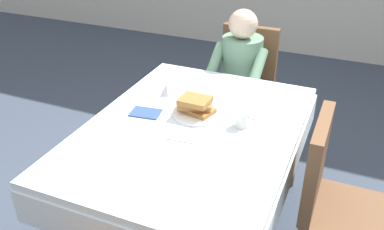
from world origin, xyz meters
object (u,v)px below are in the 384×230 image
at_px(diner_person, 240,70).
at_px(breakfast_stack, 196,105).
at_px(fork_left_of_plate, 165,109).
at_px(spoon_near_edge, 178,140).
at_px(dining_table_main, 191,141).
at_px(cup_coffee, 242,119).
at_px(plate_breakfast, 197,113).
at_px(chair_right_side, 332,194).
at_px(syrup_pitcher, 167,89).
at_px(knife_right_of_plate, 227,122).
at_px(chair_diner, 245,79).

height_order(diner_person, breakfast_stack, diner_person).
height_order(diner_person, fork_left_of_plate, diner_person).
xyz_separation_m(diner_person, spoon_near_edge, (0.03, -1.17, 0.07)).
xyz_separation_m(dining_table_main, cup_coffee, (0.25, 0.12, 0.13)).
distance_m(plate_breakfast, cup_coffee, 0.28).
xyz_separation_m(dining_table_main, spoon_near_edge, (-0.01, -0.15, 0.09)).
xyz_separation_m(chair_right_side, cup_coffee, (-0.52, 0.12, 0.25)).
height_order(dining_table_main, syrup_pitcher, syrup_pitcher).
relative_size(diner_person, knife_right_of_plate, 5.60).
bearing_deg(dining_table_main, cup_coffee, 25.41).
height_order(cup_coffee, knife_right_of_plate, cup_coffee).
distance_m(breakfast_stack, cup_coffee, 0.28).
xyz_separation_m(chair_diner, diner_person, (0.00, -0.16, 0.14)).
relative_size(diner_person, syrup_pitcher, 14.00).
relative_size(breakfast_stack, spoon_near_edge, 1.54).
distance_m(plate_breakfast, spoon_near_edge, 0.29).
distance_m(chair_diner, cup_coffee, 1.12).
relative_size(dining_table_main, plate_breakfast, 5.44).
bearing_deg(cup_coffee, spoon_near_edge, -133.18).
relative_size(chair_diner, cup_coffee, 8.23).
xyz_separation_m(dining_table_main, diner_person, (-0.04, 1.01, 0.02)).
bearing_deg(breakfast_stack, spoon_near_edge, -84.54).
bearing_deg(diner_person, plate_breakfast, 90.89).
xyz_separation_m(dining_table_main, syrup_pitcher, (-0.29, 0.30, 0.13)).
distance_m(chair_right_side, fork_left_of_plate, 1.02).
bearing_deg(syrup_pitcher, breakfast_stack, -31.03).
bearing_deg(fork_left_of_plate, spoon_near_edge, -136.27).
bearing_deg(diner_person, knife_right_of_plate, 102.81).
bearing_deg(chair_diner, plate_breakfast, 90.75).
relative_size(dining_table_main, breakfast_stack, 6.61).
height_order(dining_table_main, breakfast_stack, breakfast_stack).
relative_size(plate_breakfast, spoon_near_edge, 1.87).
height_order(chair_right_side, knife_right_of_plate, chair_right_side).
relative_size(breakfast_stack, syrup_pitcher, 2.88).
bearing_deg(fork_left_of_plate, plate_breakfast, -78.14).
height_order(dining_table_main, chair_diner, chair_diner).
distance_m(breakfast_stack, knife_right_of_plate, 0.21).
bearing_deg(plate_breakfast, chair_right_side, -9.85).
xyz_separation_m(dining_table_main, fork_left_of_plate, (-0.22, 0.12, 0.09)).
xyz_separation_m(chair_diner, chair_right_side, (0.81, -1.17, 0.00)).
xyz_separation_m(syrup_pitcher, spoon_near_edge, (0.29, -0.45, -0.04)).
relative_size(chair_right_side, breakfast_stack, 4.04).
xyz_separation_m(chair_right_side, spoon_near_edge, (-0.78, -0.15, 0.21)).
relative_size(chair_right_side, syrup_pitcher, 11.63).
bearing_deg(breakfast_stack, plate_breakfast, -25.65).
height_order(plate_breakfast, fork_left_of_plate, plate_breakfast).
height_order(diner_person, cup_coffee, diner_person).
bearing_deg(spoon_near_edge, syrup_pitcher, 117.10).
bearing_deg(chair_right_side, breakfast_stack, -100.02).
distance_m(dining_table_main, chair_diner, 1.18).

